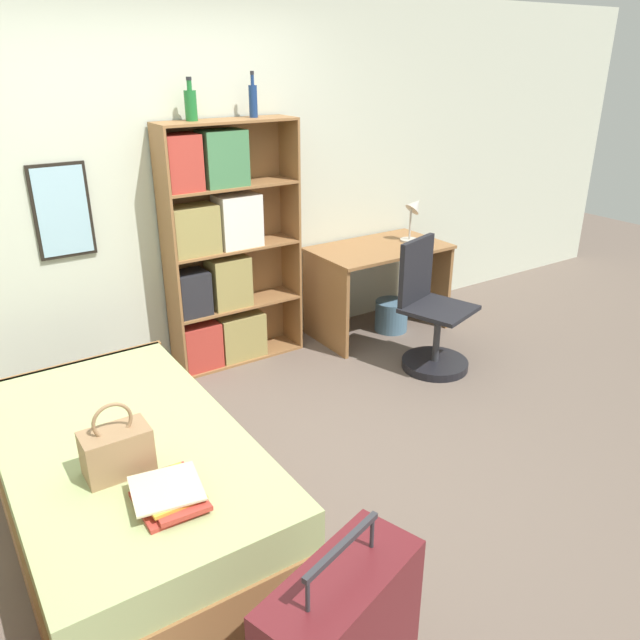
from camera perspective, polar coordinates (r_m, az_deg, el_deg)
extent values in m
plane|color=#66564C|center=(3.63, -5.23, -13.77)|extent=(14.00, 14.00, 0.00)
cube|color=beige|center=(4.46, -15.85, 11.00)|extent=(10.00, 0.06, 2.60)
cube|color=black|center=(4.30, -22.49, 9.18)|extent=(0.35, 0.02, 0.60)
cube|color=#99C1D6|center=(4.29, -22.45, 9.15)|extent=(0.31, 0.01, 0.56)
cube|color=olive|center=(3.33, -16.90, -15.35)|extent=(1.07, 1.92, 0.31)
cube|color=#9EAD70|center=(3.19, -17.43, -11.78)|extent=(1.04, 1.89, 0.20)
cube|color=olive|center=(4.06, -21.16, -6.83)|extent=(1.07, 0.04, 0.50)
cube|color=#93704C|center=(2.86, -18.06, -11.37)|extent=(0.28, 0.17, 0.21)
torus|color=#93704C|center=(2.78, -18.45, -8.77)|extent=(0.17, 0.02, 0.17)
cube|color=#B2382D|center=(2.69, -13.53, -15.79)|extent=(0.26, 0.27, 0.02)
cube|color=#B2382D|center=(2.69, -13.27, -15.11)|extent=(0.22, 0.35, 0.02)
cube|color=gold|center=(2.68, -13.68, -14.81)|extent=(0.23, 0.28, 0.01)
cube|color=beige|center=(2.67, -13.88, -14.70)|extent=(0.32, 0.31, 0.01)
cylinder|color=#2D2D33|center=(1.91, -1.14, -23.83)|extent=(0.01, 0.01, 0.12)
cylinder|color=#2D2D33|center=(2.10, 4.78, -18.74)|extent=(0.01, 0.01, 0.12)
cube|color=#2D2D33|center=(1.96, 2.03, -19.93)|extent=(0.34, 0.13, 0.02)
cube|color=olive|center=(4.41, -13.61, 5.49)|extent=(0.02, 0.28, 1.77)
cube|color=olive|center=(4.80, -2.70, 7.57)|extent=(0.02, 0.28, 1.77)
cube|color=olive|center=(4.70, -8.67, 6.99)|extent=(0.99, 0.01, 1.77)
cube|color=olive|center=(4.90, -7.37, -3.25)|extent=(0.95, 0.28, 0.02)
cube|color=olive|center=(4.73, -7.64, 1.46)|extent=(0.95, 0.28, 0.02)
cube|color=olive|center=(4.58, -7.93, 6.61)|extent=(0.95, 0.28, 0.02)
cube|color=olive|center=(4.48, -8.24, 12.04)|extent=(0.95, 0.28, 0.02)
cube|color=olive|center=(4.42, -8.58, 17.56)|extent=(0.95, 0.28, 0.02)
cube|color=#B2382D|center=(4.70, -10.93, -2.30)|extent=(0.28, 0.21, 0.34)
cube|color=#99894C|center=(4.82, -7.31, -1.38)|extent=(0.35, 0.21, 0.34)
cube|color=#232328|center=(4.53, -11.65, 2.43)|extent=(0.23, 0.21, 0.31)
cube|color=#99894C|center=(4.62, -8.35, 3.50)|extent=(0.29, 0.21, 0.37)
cube|color=#99894C|center=(4.41, -11.53, 8.07)|extent=(0.33, 0.21, 0.33)
cube|color=silver|center=(4.54, -7.54, 9.00)|extent=(0.31, 0.21, 0.37)
cube|color=#B2382D|center=(4.30, -12.61, 13.85)|extent=(0.23, 0.21, 0.36)
cube|color=#427A4C|center=(4.41, -8.90, 14.41)|extent=(0.30, 0.21, 0.37)
cylinder|color=#1E6B2D|center=(4.35, -11.73, 18.63)|extent=(0.08, 0.08, 0.19)
cylinder|color=#1E6B2D|center=(4.34, -11.87, 20.27)|extent=(0.03, 0.03, 0.06)
cylinder|color=#232328|center=(4.34, -11.92, 20.80)|extent=(0.04, 0.04, 0.02)
cylinder|color=navy|center=(4.52, -6.13, 19.25)|extent=(0.06, 0.06, 0.21)
cylinder|color=navy|center=(4.52, -6.21, 20.99)|extent=(0.02, 0.02, 0.07)
cylinder|color=#232328|center=(4.52, -6.24, 21.55)|extent=(0.03, 0.03, 0.02)
cube|color=olive|center=(5.10, 5.44, 6.56)|extent=(1.10, 0.65, 0.02)
cube|color=olive|center=(4.92, 0.47, 1.50)|extent=(0.03, 0.61, 0.71)
cube|color=olive|center=(5.55, 9.58, 3.70)|extent=(0.03, 0.61, 0.71)
cylinder|color=#ADA89E|center=(5.28, 8.16, 7.25)|extent=(0.15, 0.15, 0.02)
cylinder|color=#ADA89E|center=(5.25, 8.25, 8.68)|extent=(0.02, 0.02, 0.26)
cone|color=#ADA89E|center=(5.24, 8.72, 10.36)|extent=(0.16, 0.13, 0.16)
cylinder|color=black|center=(4.77, 10.44, -3.95)|extent=(0.49, 0.49, 0.06)
cylinder|color=#333338|center=(4.69, 10.61, -1.79)|extent=(0.05, 0.05, 0.46)
cube|color=black|center=(4.59, 10.83, 0.98)|extent=(0.56, 0.56, 0.03)
cube|color=black|center=(4.60, 8.78, 4.51)|extent=(0.40, 0.16, 0.47)
cylinder|color=slate|center=(5.32, 6.54, 0.40)|extent=(0.28, 0.28, 0.26)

